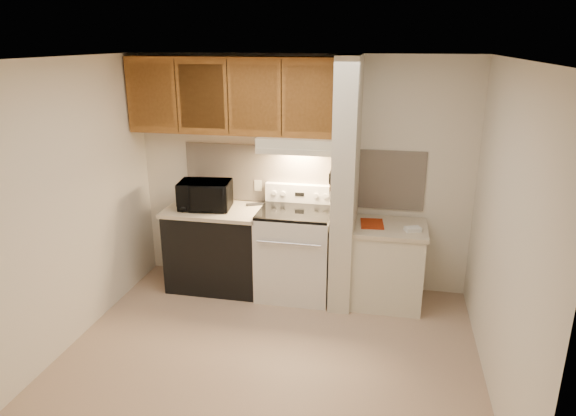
# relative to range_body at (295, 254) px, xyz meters

# --- Properties ---
(floor) EXTENTS (3.60, 3.60, 0.00)m
(floor) POSITION_rel_range_body_xyz_m (0.00, -1.16, -0.46)
(floor) COLOR tan
(floor) RESTS_ON ground
(ceiling) EXTENTS (3.60, 3.60, 0.00)m
(ceiling) POSITION_rel_range_body_xyz_m (0.00, -1.16, 2.04)
(ceiling) COLOR white
(ceiling) RESTS_ON wall_back
(wall_back) EXTENTS (3.60, 2.50, 0.02)m
(wall_back) POSITION_rel_range_body_xyz_m (0.00, 0.34, 0.79)
(wall_back) COLOR silver
(wall_back) RESTS_ON floor
(wall_left) EXTENTS (0.02, 3.00, 2.50)m
(wall_left) POSITION_rel_range_body_xyz_m (-1.80, -1.16, 0.79)
(wall_left) COLOR silver
(wall_left) RESTS_ON floor
(wall_right) EXTENTS (0.02, 3.00, 2.50)m
(wall_right) POSITION_rel_range_body_xyz_m (1.80, -1.16, 0.79)
(wall_right) COLOR silver
(wall_right) RESTS_ON floor
(backsplash) EXTENTS (2.60, 0.02, 0.63)m
(backsplash) POSITION_rel_range_body_xyz_m (0.00, 0.33, 0.78)
(backsplash) COLOR beige
(backsplash) RESTS_ON wall_back
(range_body) EXTENTS (0.76, 0.65, 0.92)m
(range_body) POSITION_rel_range_body_xyz_m (0.00, 0.00, 0.00)
(range_body) COLOR silver
(range_body) RESTS_ON floor
(oven_window) EXTENTS (0.50, 0.01, 0.30)m
(oven_window) POSITION_rel_range_body_xyz_m (0.00, -0.32, 0.04)
(oven_window) COLOR black
(oven_window) RESTS_ON range_body
(oven_handle) EXTENTS (0.65, 0.02, 0.02)m
(oven_handle) POSITION_rel_range_body_xyz_m (0.00, -0.35, 0.26)
(oven_handle) COLOR silver
(oven_handle) RESTS_ON range_body
(cooktop) EXTENTS (0.74, 0.64, 0.03)m
(cooktop) POSITION_rel_range_body_xyz_m (0.00, 0.00, 0.48)
(cooktop) COLOR black
(cooktop) RESTS_ON range_body
(range_backguard) EXTENTS (0.76, 0.08, 0.20)m
(range_backguard) POSITION_rel_range_body_xyz_m (0.00, 0.28, 0.59)
(range_backguard) COLOR silver
(range_backguard) RESTS_ON range_body
(range_display) EXTENTS (0.10, 0.01, 0.04)m
(range_display) POSITION_rel_range_body_xyz_m (0.00, 0.24, 0.59)
(range_display) COLOR black
(range_display) RESTS_ON range_backguard
(range_knob_left_outer) EXTENTS (0.05, 0.02, 0.05)m
(range_knob_left_outer) POSITION_rel_range_body_xyz_m (-0.28, 0.24, 0.59)
(range_knob_left_outer) COLOR silver
(range_knob_left_outer) RESTS_ON range_backguard
(range_knob_left_inner) EXTENTS (0.05, 0.02, 0.05)m
(range_knob_left_inner) POSITION_rel_range_body_xyz_m (-0.18, 0.24, 0.59)
(range_knob_left_inner) COLOR silver
(range_knob_left_inner) RESTS_ON range_backguard
(range_knob_right_inner) EXTENTS (0.05, 0.02, 0.05)m
(range_knob_right_inner) POSITION_rel_range_body_xyz_m (0.18, 0.24, 0.59)
(range_knob_right_inner) COLOR silver
(range_knob_right_inner) RESTS_ON range_backguard
(range_knob_right_outer) EXTENTS (0.05, 0.02, 0.05)m
(range_knob_right_outer) POSITION_rel_range_body_xyz_m (0.28, 0.24, 0.59)
(range_knob_right_outer) COLOR silver
(range_knob_right_outer) RESTS_ON range_backguard
(dishwasher_front) EXTENTS (1.00, 0.63, 0.87)m
(dishwasher_front) POSITION_rel_range_body_xyz_m (-0.88, 0.01, -0.03)
(dishwasher_front) COLOR black
(dishwasher_front) RESTS_ON floor
(left_countertop) EXTENTS (1.04, 0.67, 0.04)m
(left_countertop) POSITION_rel_range_body_xyz_m (-0.88, 0.01, 0.43)
(left_countertop) COLOR beige
(left_countertop) RESTS_ON dishwasher_front
(spoon_rest) EXTENTS (0.21, 0.14, 0.01)m
(spoon_rest) POSITION_rel_range_body_xyz_m (-0.48, 0.21, 0.46)
(spoon_rest) COLOR black
(spoon_rest) RESTS_ON left_countertop
(teal_jar) EXTENTS (0.12, 0.12, 0.10)m
(teal_jar) POSITION_rel_range_body_xyz_m (-1.23, 0.23, 0.50)
(teal_jar) COLOR #2E6A6B
(teal_jar) RESTS_ON left_countertop
(outlet) EXTENTS (0.08, 0.01, 0.12)m
(outlet) POSITION_rel_range_body_xyz_m (-0.48, 0.32, 0.64)
(outlet) COLOR beige
(outlet) RESTS_ON backsplash
(microwave) EXTENTS (0.58, 0.43, 0.30)m
(microwave) POSITION_rel_range_body_xyz_m (-0.98, -0.01, 0.60)
(microwave) COLOR black
(microwave) RESTS_ON left_countertop
(partition_pillar) EXTENTS (0.22, 0.70, 2.50)m
(partition_pillar) POSITION_rel_range_body_xyz_m (0.51, -0.01, 0.79)
(partition_pillar) COLOR beige
(partition_pillar) RESTS_ON floor
(pillar_trim) EXTENTS (0.01, 0.70, 0.04)m
(pillar_trim) POSITION_rel_range_body_xyz_m (0.39, -0.01, 0.84)
(pillar_trim) COLOR #935A24
(pillar_trim) RESTS_ON partition_pillar
(knife_strip) EXTENTS (0.02, 0.42, 0.04)m
(knife_strip) POSITION_rel_range_body_xyz_m (0.39, -0.06, 0.86)
(knife_strip) COLOR black
(knife_strip) RESTS_ON partition_pillar
(knife_blade_a) EXTENTS (0.01, 0.03, 0.16)m
(knife_blade_a) POSITION_rel_range_body_xyz_m (0.38, -0.21, 0.76)
(knife_blade_a) COLOR silver
(knife_blade_a) RESTS_ON knife_strip
(knife_handle_a) EXTENTS (0.02, 0.02, 0.10)m
(knife_handle_a) POSITION_rel_range_body_xyz_m (0.38, -0.22, 0.91)
(knife_handle_a) COLOR black
(knife_handle_a) RESTS_ON knife_strip
(knife_blade_b) EXTENTS (0.01, 0.04, 0.18)m
(knife_blade_b) POSITION_rel_range_body_xyz_m (0.38, -0.13, 0.75)
(knife_blade_b) COLOR silver
(knife_blade_b) RESTS_ON knife_strip
(knife_handle_b) EXTENTS (0.02, 0.02, 0.10)m
(knife_handle_b) POSITION_rel_range_body_xyz_m (0.38, -0.13, 0.91)
(knife_handle_b) COLOR black
(knife_handle_b) RESTS_ON knife_strip
(knife_blade_c) EXTENTS (0.01, 0.04, 0.20)m
(knife_blade_c) POSITION_rel_range_body_xyz_m (0.38, -0.05, 0.74)
(knife_blade_c) COLOR silver
(knife_blade_c) RESTS_ON knife_strip
(knife_handle_c) EXTENTS (0.02, 0.02, 0.10)m
(knife_handle_c) POSITION_rel_range_body_xyz_m (0.38, -0.07, 0.91)
(knife_handle_c) COLOR black
(knife_handle_c) RESTS_ON knife_strip
(knife_blade_d) EXTENTS (0.01, 0.04, 0.16)m
(knife_blade_d) POSITION_rel_range_body_xyz_m (0.38, 0.03, 0.76)
(knife_blade_d) COLOR silver
(knife_blade_d) RESTS_ON knife_strip
(knife_handle_d) EXTENTS (0.02, 0.02, 0.10)m
(knife_handle_d) POSITION_rel_range_body_xyz_m (0.38, 0.03, 0.91)
(knife_handle_d) COLOR black
(knife_handle_d) RESTS_ON knife_strip
(knife_blade_e) EXTENTS (0.01, 0.04, 0.18)m
(knife_blade_e) POSITION_rel_range_body_xyz_m (0.38, 0.09, 0.75)
(knife_blade_e) COLOR silver
(knife_blade_e) RESTS_ON knife_strip
(knife_handle_e) EXTENTS (0.02, 0.02, 0.10)m
(knife_handle_e) POSITION_rel_range_body_xyz_m (0.38, 0.10, 0.91)
(knife_handle_e) COLOR black
(knife_handle_e) RESTS_ON knife_strip
(oven_mitt) EXTENTS (0.03, 0.10, 0.23)m
(oven_mitt) POSITION_rel_range_body_xyz_m (0.38, 0.17, 0.73)
(oven_mitt) COLOR slate
(oven_mitt) RESTS_ON partition_pillar
(right_cab_base) EXTENTS (0.70, 0.60, 0.81)m
(right_cab_base) POSITION_rel_range_body_xyz_m (0.97, -0.01, -0.06)
(right_cab_base) COLOR beige
(right_cab_base) RESTS_ON floor
(right_countertop) EXTENTS (0.74, 0.64, 0.04)m
(right_countertop) POSITION_rel_range_body_xyz_m (0.97, -0.01, 0.37)
(right_countertop) COLOR beige
(right_countertop) RESTS_ON right_cab_base
(red_folder) EXTENTS (0.25, 0.33, 0.01)m
(red_folder) POSITION_rel_range_body_xyz_m (0.79, 0.01, 0.40)
(red_folder) COLOR #9A2A0C
(red_folder) RESTS_ON right_countertop
(white_box) EXTENTS (0.18, 0.15, 0.04)m
(white_box) POSITION_rel_range_body_xyz_m (1.19, -0.11, 0.41)
(white_box) COLOR white
(white_box) RESTS_ON right_countertop
(range_hood) EXTENTS (0.78, 0.44, 0.15)m
(range_hood) POSITION_rel_range_body_xyz_m (0.00, 0.12, 1.17)
(range_hood) COLOR beige
(range_hood) RESTS_ON upper_cabinets
(hood_lip) EXTENTS (0.78, 0.04, 0.06)m
(hood_lip) POSITION_rel_range_body_xyz_m (0.00, -0.08, 1.12)
(hood_lip) COLOR beige
(hood_lip) RESTS_ON range_hood
(upper_cabinets) EXTENTS (2.18, 0.33, 0.77)m
(upper_cabinets) POSITION_rel_range_body_xyz_m (-0.69, 0.17, 1.62)
(upper_cabinets) COLOR #935A24
(upper_cabinets) RESTS_ON wall_back
(cab_door_a) EXTENTS (0.46, 0.01, 0.63)m
(cab_door_a) POSITION_rel_range_body_xyz_m (-1.51, 0.01, 1.62)
(cab_door_a) COLOR #935A24
(cab_door_a) RESTS_ON upper_cabinets
(cab_gap_a) EXTENTS (0.01, 0.01, 0.73)m
(cab_gap_a) POSITION_rel_range_body_xyz_m (-1.23, 0.01, 1.62)
(cab_gap_a) COLOR black
(cab_gap_a) RESTS_ON upper_cabinets
(cab_door_b) EXTENTS (0.46, 0.01, 0.63)m
(cab_door_b) POSITION_rel_range_body_xyz_m (-0.96, 0.01, 1.62)
(cab_door_b) COLOR #935A24
(cab_door_b) RESTS_ON upper_cabinets
(cab_gap_b) EXTENTS (0.01, 0.01, 0.73)m
(cab_gap_b) POSITION_rel_range_body_xyz_m (-0.69, 0.01, 1.62)
(cab_gap_b) COLOR black
(cab_gap_b) RESTS_ON upper_cabinets
(cab_door_c) EXTENTS (0.46, 0.01, 0.63)m
(cab_door_c) POSITION_rel_range_body_xyz_m (-0.42, 0.01, 1.62)
(cab_door_c) COLOR #935A24
(cab_door_c) RESTS_ON upper_cabinets
(cab_gap_c) EXTENTS (0.01, 0.01, 0.73)m
(cab_gap_c) POSITION_rel_range_body_xyz_m (-0.14, 0.01, 1.62)
(cab_gap_c) COLOR black
(cab_gap_c) RESTS_ON upper_cabinets
(cab_door_d) EXTENTS (0.46, 0.01, 0.63)m
(cab_door_d) POSITION_rel_range_body_xyz_m (0.13, 0.01, 1.62)
(cab_door_d) COLOR #935A24
(cab_door_d) RESTS_ON upper_cabinets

